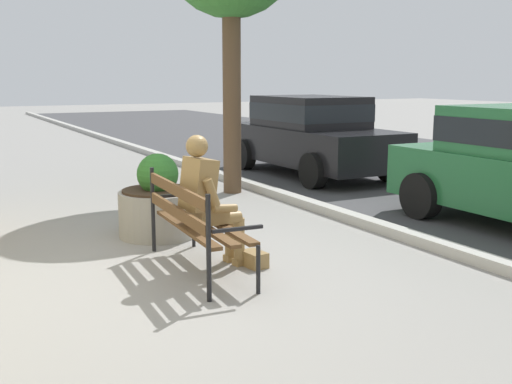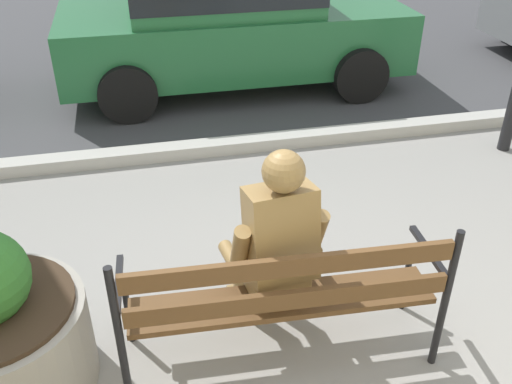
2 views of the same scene
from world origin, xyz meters
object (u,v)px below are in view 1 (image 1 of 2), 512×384
object	(u,v)px
bronze_statue_seated	(212,204)
parked_car_black	(312,133)
concrete_planter	(159,205)
park_bench	(193,218)

from	to	relation	value
bronze_statue_seated	parked_car_black	xyz separation A→B (m)	(-4.81, 4.30, 0.17)
bronze_statue_seated	parked_car_black	world-z (taller)	parked_car_black
bronze_statue_seated	concrete_planter	xyz separation A→B (m)	(-1.54, -0.03, -0.29)
park_bench	bronze_statue_seated	bearing A→B (deg)	90.91
bronze_statue_seated	park_bench	bearing A→B (deg)	-89.09
concrete_planter	parked_car_black	world-z (taller)	parked_car_black
park_bench	concrete_planter	size ratio (longest dim) A/B	1.79
park_bench	concrete_planter	distance (m)	1.56
bronze_statue_seated	concrete_planter	distance (m)	1.57
concrete_planter	bronze_statue_seated	bearing A→B (deg)	1.29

